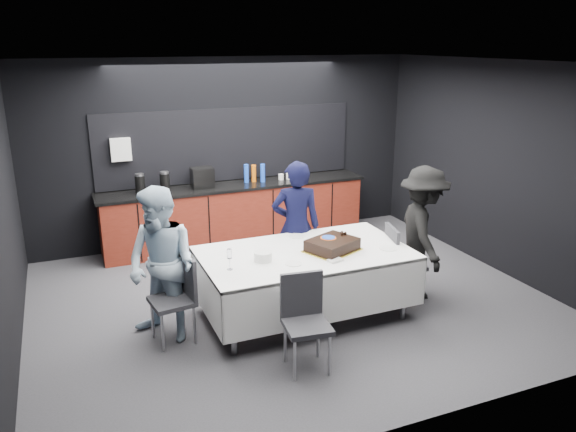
% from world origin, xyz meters
% --- Properties ---
extents(ground, '(6.00, 6.00, 0.00)m').
position_xyz_m(ground, '(0.00, 0.00, 0.00)').
color(ground, '#414045').
rests_on(ground, ground).
extents(room_shell, '(6.04, 5.04, 2.82)m').
position_xyz_m(room_shell, '(0.00, 0.00, 1.86)').
color(room_shell, white).
rests_on(room_shell, ground).
extents(kitchenette, '(4.10, 0.64, 2.05)m').
position_xyz_m(kitchenette, '(-0.02, 2.22, 0.54)').
color(kitchenette, '#5C180E').
rests_on(kitchenette, ground).
extents(party_table, '(2.32, 1.32, 0.78)m').
position_xyz_m(party_table, '(0.00, -0.40, 0.64)').
color(party_table, '#99999E').
rests_on(party_table, ground).
extents(cake_assembly, '(0.68, 0.63, 0.17)m').
position_xyz_m(cake_assembly, '(0.29, -0.49, 0.85)').
color(cake_assembly, gold).
rests_on(cake_assembly, party_table).
extents(plate_stack, '(0.20, 0.20, 0.10)m').
position_xyz_m(plate_stack, '(-0.52, -0.47, 0.83)').
color(plate_stack, white).
rests_on(plate_stack, party_table).
extents(loose_plate_near, '(0.18, 0.18, 0.01)m').
position_xyz_m(loose_plate_near, '(-0.26, -0.68, 0.78)').
color(loose_plate_near, white).
rests_on(loose_plate_near, party_table).
extents(loose_plate_right_a, '(0.19, 0.19, 0.01)m').
position_xyz_m(loose_plate_right_a, '(0.70, -0.23, 0.78)').
color(loose_plate_right_a, white).
rests_on(loose_plate_right_a, party_table).
extents(loose_plate_right_b, '(0.20, 0.20, 0.01)m').
position_xyz_m(loose_plate_right_b, '(0.91, -0.67, 0.78)').
color(loose_plate_right_b, white).
rests_on(loose_plate_right_b, party_table).
extents(loose_plate_far, '(0.20, 0.20, 0.01)m').
position_xyz_m(loose_plate_far, '(0.12, 0.10, 0.78)').
color(loose_plate_far, white).
rests_on(loose_plate_far, party_table).
extents(fork_pile, '(0.17, 0.13, 0.02)m').
position_xyz_m(fork_pile, '(0.18, -0.78, 0.79)').
color(fork_pile, white).
rests_on(fork_pile, party_table).
extents(champagne_flute, '(0.06, 0.06, 0.22)m').
position_xyz_m(champagne_flute, '(-0.92, -0.57, 0.94)').
color(champagne_flute, white).
rests_on(champagne_flute, party_table).
extents(chair_left, '(0.47, 0.47, 0.92)m').
position_xyz_m(chair_left, '(-1.43, -0.39, 0.53)').
color(chair_left, '#2F2F34').
rests_on(chair_left, ground).
extents(chair_right, '(0.51, 0.51, 0.92)m').
position_xyz_m(chair_right, '(1.23, -0.44, 0.53)').
color(chair_right, '#2F2F34').
rests_on(chair_right, ground).
extents(chair_near, '(0.47, 0.47, 0.92)m').
position_xyz_m(chair_near, '(-0.42, -1.33, 0.53)').
color(chair_near, '#2F2F34').
rests_on(chair_near, ground).
extents(person_center, '(0.69, 0.55, 1.66)m').
position_xyz_m(person_center, '(0.19, 0.31, 0.83)').
color(person_center, black).
rests_on(person_center, ground).
extents(person_left, '(0.98, 1.01, 1.64)m').
position_xyz_m(person_left, '(-1.57, -0.30, 0.82)').
color(person_left, silver).
rests_on(person_left, ground).
extents(person_right, '(0.91, 1.19, 1.62)m').
position_xyz_m(person_right, '(1.54, -0.43, 0.81)').
color(person_right, black).
rests_on(person_right, ground).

